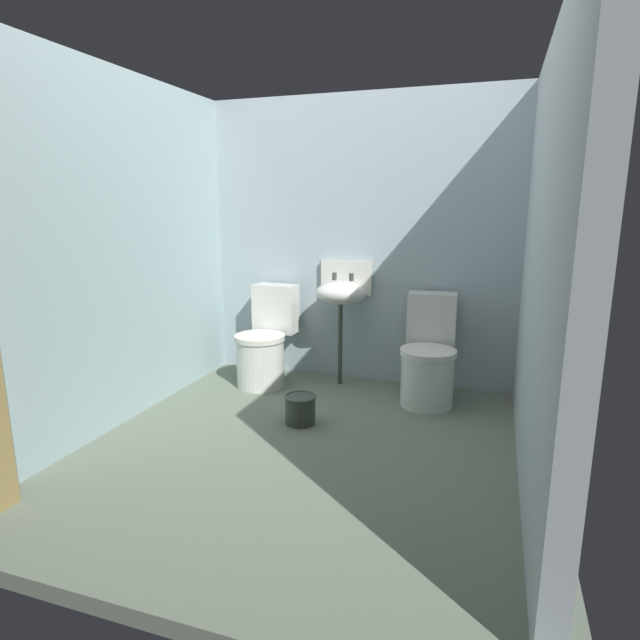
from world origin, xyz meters
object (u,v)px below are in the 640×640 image
toilet_left (265,344)px  bucket (300,409)px  toilet_right (429,359)px  sink (342,292)px

toilet_left → bucket: (0.56, -0.68, -0.22)m
toilet_right → toilet_left: bearing=-3.8°
toilet_left → sink: sink is taller
toilet_left → sink: bearing=-160.0°
sink → bucket: 1.09m
sink → bucket: (-0.03, -0.87, -0.65)m
toilet_right → sink: 0.86m
toilet_left → bucket: toilet_left is taller
toilet_right → sink: sink is taller
toilet_right → sink: bearing=-18.4°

